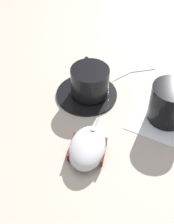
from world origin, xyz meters
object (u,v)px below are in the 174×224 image
(computer_mouse, at_px, (87,148))
(saucer, at_px, (87,93))
(drinking_glass, at_px, (170,103))
(coffee_cup, at_px, (90,80))

(computer_mouse, bearing_deg, saucer, -59.36)
(drinking_glass, bearing_deg, computer_mouse, 59.62)
(computer_mouse, bearing_deg, drinking_glass, -120.38)
(computer_mouse, relative_size, drinking_glass, 1.46)
(coffee_cup, distance_m, drinking_glass, 0.18)
(saucer, relative_size, coffee_cup, 1.36)
(coffee_cup, height_order, computer_mouse, coffee_cup)
(saucer, height_order, computer_mouse, computer_mouse)
(saucer, xyz_separation_m, drinking_glass, (-0.18, -0.02, 0.04))
(saucer, relative_size, computer_mouse, 1.15)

